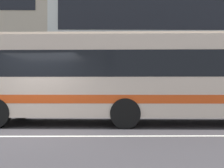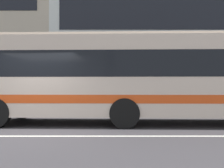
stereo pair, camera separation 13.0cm
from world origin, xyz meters
The scene contains 4 objects.
ground_plane centered at (0.00, 0.00, 0.00)m, with size 160.00×160.00×0.00m, color #3B383C.
lane_centre_line centered at (0.00, 0.00, 0.00)m, with size 60.00×0.16×0.01m, color silver.
apartment_block_right centered at (7.19, 15.11, 5.48)m, with size 18.00×9.78×10.95m.
transit_bus centered at (3.72, 2.42, 1.78)m, with size 12.24×2.96×3.23m.
Camera 2 is at (2.50, -7.07, 1.39)m, focal length 40.77 mm.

